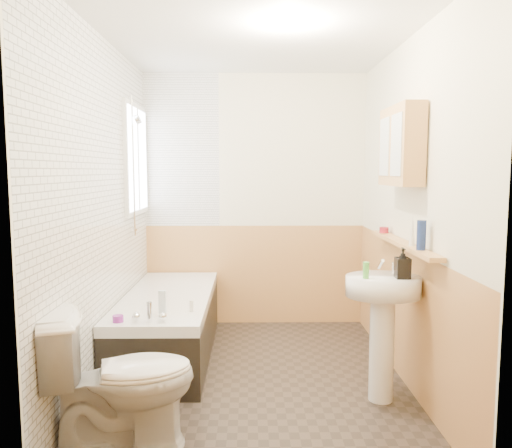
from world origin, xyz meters
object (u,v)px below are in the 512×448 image
object	(u,v)px
toilet	(121,380)
sink	(383,312)
bathtub	(169,323)
medicine_cabinet	(401,146)
pine_shelf	(403,244)

from	to	relation	value
toilet	sink	world-z (taller)	sink
bathtub	medicine_cabinet	xyz separation A→B (m)	(1.74, -0.57, 1.45)
toilet	medicine_cabinet	distance (m)	2.38
toilet	sink	xyz separation A→B (m)	(1.60, 0.59, 0.21)
sink	pine_shelf	distance (m)	0.54
bathtub	toilet	distance (m)	1.44
sink	medicine_cabinet	world-z (taller)	medicine_cabinet
toilet	bathtub	bearing A→B (deg)	-17.79
sink	pine_shelf	xyz separation A→B (m)	(0.20, 0.26, 0.43)
bathtub	toilet	size ratio (longest dim) A/B	2.16
bathtub	pine_shelf	distance (m)	2.02
sink	medicine_cabinet	distance (m)	1.16
toilet	pine_shelf	size ratio (longest dim) A/B	0.61
pine_shelf	bathtub	bearing A→B (deg)	161.50
toilet	medicine_cabinet	size ratio (longest dim) A/B	1.33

